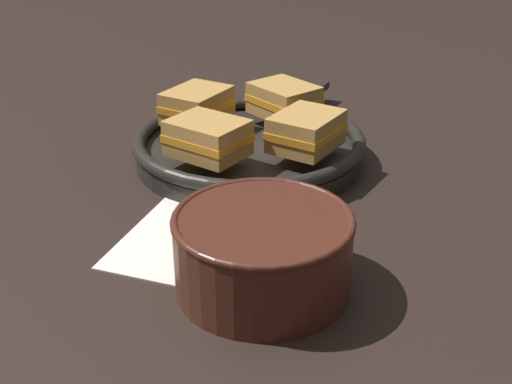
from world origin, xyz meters
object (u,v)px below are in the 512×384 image
(sandwich_near_left, at_px, (197,105))
(sandwich_far_left, at_px, (306,131))
(soup_bowl, at_px, (263,248))
(sandwich_far_right, at_px, (284,100))
(spoon, at_px, (240,251))
(skillet, at_px, (250,146))
(sandwich_near_right, at_px, (208,138))

(sandwich_near_left, height_order, sandwich_far_left, same)
(soup_bowl, bearing_deg, sandwich_far_right, 113.46)
(spoon, bearing_deg, skillet, 156.64)
(soup_bowl, distance_m, spoon, 0.07)
(sandwich_near_right, xyz_separation_m, sandwich_far_left, (0.10, 0.08, 0.00))
(skillet, bearing_deg, spoon, -63.12)
(skillet, bearing_deg, sandwich_near_right, -95.36)
(sandwich_far_left, xyz_separation_m, sandwich_far_right, (-0.08, 0.10, 0.00))
(sandwich_near_left, xyz_separation_m, sandwich_far_left, (0.18, -0.02, 0.00))
(soup_bowl, distance_m, skillet, 0.31)
(sandwich_near_right, distance_m, sandwich_far_right, 0.18)
(skillet, distance_m, sandwich_near_left, 0.10)
(spoon, xyz_separation_m, skillet, (-0.12, 0.23, 0.01))
(sandwich_near_right, height_order, sandwich_far_left, same)
(soup_bowl, height_order, sandwich_near_right, sandwich_near_right)
(spoon, distance_m, sandwich_near_right, 0.19)
(sandwich_far_right, bearing_deg, sandwich_near_left, -140.57)
(sandwich_far_left, bearing_deg, sandwich_near_left, 174.43)
(soup_bowl, bearing_deg, spoon, 141.85)
(sandwich_far_right, bearing_deg, sandwich_far_left, -50.57)
(skillet, relative_size, sandwich_far_right, 3.99)
(spoon, height_order, skillet, skillet)
(spoon, distance_m, skillet, 0.26)
(spoon, relative_size, sandwich_near_right, 1.32)
(skillet, height_order, sandwich_far_right, sandwich_far_right)
(sandwich_far_left, bearing_deg, skillet, 173.09)
(spoon, bearing_deg, sandwich_near_left, 171.05)
(sandwich_near_left, bearing_deg, skillet, -4.22)
(soup_bowl, xyz_separation_m, spoon, (-0.05, 0.04, -0.04))
(sandwich_near_left, height_order, sandwich_far_right, same)
(sandwich_near_right, bearing_deg, soup_bowl, -45.16)
(skillet, distance_m, sandwich_far_right, 0.10)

